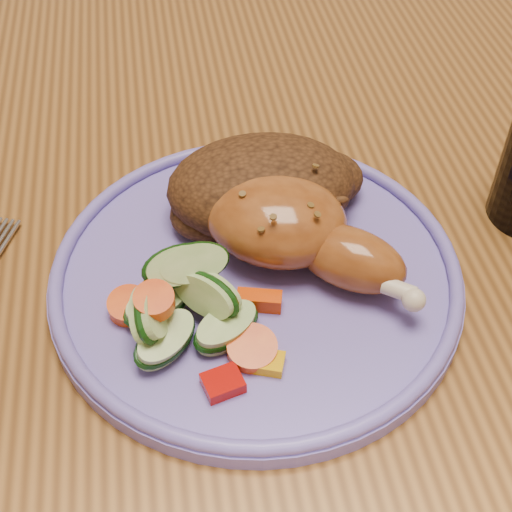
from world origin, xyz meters
TOP-DOWN VIEW (x-y plane):
  - dining_table at (0.00, 0.00)m, footprint 0.90×1.40m
  - chair_far at (0.00, 0.63)m, footprint 0.42×0.42m
  - plate at (-0.07, -0.12)m, footprint 0.29×0.29m
  - plate_rim at (-0.07, -0.12)m, footprint 0.28×0.28m
  - chicken_leg at (-0.04, -0.11)m, footprint 0.15×0.15m
  - rice_pilaf at (-0.06, -0.06)m, footprint 0.15×0.10m
  - vegetable_pile at (-0.12, -0.16)m, footprint 0.11×0.11m

SIDE VIEW (x-z plane):
  - chair_far at x=0.00m, z-range 0.04..0.95m
  - dining_table at x=0.00m, z-range 0.29..1.04m
  - plate at x=-0.07m, z-range 0.75..0.76m
  - plate_rim at x=-0.07m, z-range 0.76..0.77m
  - vegetable_pile at x=-0.12m, z-range 0.75..0.81m
  - rice_pilaf at x=-0.06m, z-range 0.76..0.82m
  - chicken_leg at x=-0.04m, z-range 0.76..0.81m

